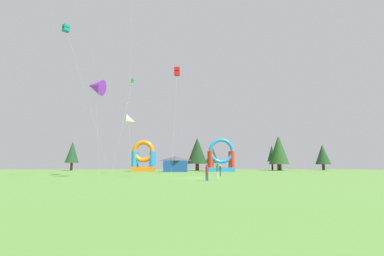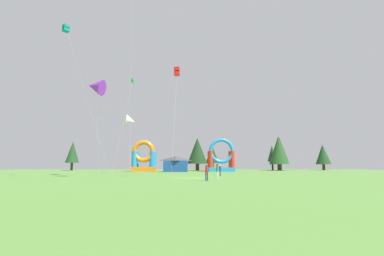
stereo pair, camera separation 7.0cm
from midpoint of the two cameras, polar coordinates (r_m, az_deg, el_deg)
The scene contains 19 objects.
ground_plane at distance 34.55m, azimuth 0.73°, elevation -10.50°, with size 120.00×120.00×0.00m, color #548438.
kite_teal_box at distance 44.35m, azimuth -25.10°, elevation 18.47°, with size 6.09×6.23×21.24m.
kite_purple_delta at distance 38.31m, azimuth -19.75°, elevation 8.21°, with size 2.64×3.52×13.14m.
kite_white_delta at distance 56.51m, azimuth -13.01°, elevation 1.51°, with size 3.04×3.70×11.83m.
kite_red_box at distance 35.74m, azimuth -3.22°, elevation 11.81°, with size 0.94×2.75×14.18m.
kite_green_box at distance 58.54m, azimuth -12.48°, elevation 9.64°, with size 2.39×6.60×19.50m.
person_midfield at distance 28.23m, azimuth 3.09°, elevation -9.08°, with size 0.30×0.30×1.69m.
person_left_edge at distance 31.88m, azimuth 5.37°, elevation -8.78°, with size 0.33×0.33×1.80m.
person_far_side at distance 40.36m, azimuth 5.93°, elevation -8.67°, with size 0.37×0.37×1.64m.
inflatable_red_slide at distance 67.36m, azimuth -10.17°, elevation -6.63°, with size 5.62×4.74×7.51m.
inflatable_blue_arch at distance 63.81m, azimuth 6.14°, elevation -6.56°, with size 6.05×3.51×7.73m.
festival_tent at distance 62.29m, azimuth -3.55°, elevation -7.60°, with size 5.44×3.13×3.55m.
tree_row_0 at distance 84.06m, azimuth -24.00°, elevation -4.70°, with size 3.67×3.67×8.20m.
tree_row_1 at distance 75.67m, azimuth 1.08°, elevation -4.85°, with size 5.59×5.59×9.12m.
tree_row_2 at distance 80.25m, azimuth 4.24°, elevation -5.63°, with size 4.01×4.01×7.16m.
tree_row_3 at distance 82.41m, azimuth 16.50°, elevation -5.21°, with size 2.73×2.73×7.25m.
tree_row_4 at distance 80.34m, azimuth 17.78°, elevation -4.51°, with size 5.51×5.51×9.65m.
tree_row_5 at distance 85.17m, azimuth 17.94°, elevation -4.29°, with size 4.89×4.89×9.96m.
tree_row_6 at distance 91.16m, azimuth 25.88°, elevation -5.05°, with size 4.42×4.42×7.73m.
Camera 1 is at (-1.83, -34.46, 1.69)m, focal length 25.23 mm.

